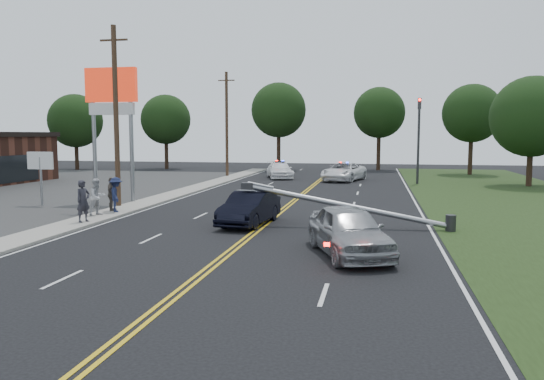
% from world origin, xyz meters
% --- Properties ---
extents(ground, '(120.00, 120.00, 0.00)m').
position_xyz_m(ground, '(0.00, 0.00, 0.00)').
color(ground, black).
rests_on(ground, ground).
extents(sidewalk, '(1.80, 70.00, 0.12)m').
position_xyz_m(sidewalk, '(-8.40, 10.00, 0.06)').
color(sidewalk, gray).
rests_on(sidewalk, ground).
extents(centerline_yellow, '(0.36, 80.00, 0.00)m').
position_xyz_m(centerline_yellow, '(0.00, 10.00, 0.01)').
color(centerline_yellow, gold).
rests_on(centerline_yellow, ground).
extents(pylon_sign, '(3.20, 0.35, 8.00)m').
position_xyz_m(pylon_sign, '(-10.50, 14.00, 6.00)').
color(pylon_sign, gray).
rests_on(pylon_sign, ground).
extents(small_sign, '(1.60, 0.14, 3.10)m').
position_xyz_m(small_sign, '(-14.00, 12.00, 2.33)').
color(small_sign, gray).
rests_on(small_sign, ground).
extents(traffic_signal, '(0.28, 0.41, 7.05)m').
position_xyz_m(traffic_signal, '(8.30, 30.00, 4.21)').
color(traffic_signal, '#2D2D30').
rests_on(traffic_signal, ground).
extents(fallen_streetlight, '(9.36, 0.44, 1.91)m').
position_xyz_m(fallen_streetlight, '(4.19, 8.00, 0.92)').
color(fallen_streetlight, '#2D2D30').
rests_on(fallen_streetlight, ground).
extents(utility_pole_mid, '(1.60, 0.28, 10.00)m').
position_xyz_m(utility_pole_mid, '(-9.20, 12.00, 5.08)').
color(utility_pole_mid, '#382619').
rests_on(utility_pole_mid, ground).
extents(utility_pole_far, '(1.60, 0.28, 10.00)m').
position_xyz_m(utility_pole_far, '(-9.20, 34.00, 5.08)').
color(utility_pole_far, '#382619').
rests_on(utility_pole_far, ground).
extents(tree_4, '(6.15, 6.15, 8.74)m').
position_xyz_m(tree_4, '(-29.35, 40.90, 5.65)').
color(tree_4, black).
rests_on(tree_4, ground).
extents(tree_5, '(5.86, 5.86, 8.79)m').
position_xyz_m(tree_5, '(-19.70, 44.42, 5.85)').
color(tree_5, black).
rests_on(tree_5, ground).
extents(tree_6, '(6.29, 6.29, 10.02)m').
position_xyz_m(tree_6, '(-6.21, 45.17, 6.86)').
color(tree_6, black).
rests_on(tree_6, ground).
extents(tree_7, '(5.81, 5.81, 9.48)m').
position_xyz_m(tree_7, '(5.14, 46.96, 6.56)').
color(tree_7, black).
rests_on(tree_7, ground).
extents(tree_8, '(5.91, 5.91, 9.18)m').
position_xyz_m(tree_8, '(14.34, 41.79, 6.21)').
color(tree_8, black).
rests_on(tree_8, ground).
extents(tree_9, '(6.33, 6.33, 8.65)m').
position_xyz_m(tree_9, '(16.83, 29.74, 5.47)').
color(tree_9, black).
rests_on(tree_9, ground).
extents(crashed_sedan, '(2.11, 4.74, 1.51)m').
position_xyz_m(crashed_sedan, '(-0.68, 8.00, 0.76)').
color(crashed_sedan, black).
rests_on(crashed_sedan, ground).
extents(waiting_sedan, '(3.60, 5.37, 1.70)m').
position_xyz_m(waiting_sedan, '(4.08, 2.65, 0.85)').
color(waiting_sedan, '#95979D').
rests_on(waiting_sedan, ground).
extents(emergency_a, '(4.16, 6.32, 1.61)m').
position_xyz_m(emergency_a, '(2.12, 31.83, 0.81)').
color(emergency_a, white).
rests_on(emergency_a, ground).
extents(emergency_b, '(3.59, 5.59, 1.51)m').
position_xyz_m(emergency_b, '(-3.95, 33.55, 0.75)').
color(emergency_b, white).
rests_on(emergency_b, ground).
extents(bystander_a, '(0.68, 0.82, 1.92)m').
position_xyz_m(bystander_a, '(-8.10, 6.52, 1.08)').
color(bystander_a, '#28272F').
rests_on(bystander_a, sidewalk).
extents(bystander_b, '(1.00, 1.09, 1.82)m').
position_xyz_m(bystander_b, '(-8.53, 8.54, 1.03)').
color(bystander_b, '#B4B4B9').
rests_on(bystander_b, sidewalk).
extents(bystander_c, '(1.15, 1.34, 1.80)m').
position_xyz_m(bystander_c, '(-8.15, 9.72, 1.02)').
color(bystander_c, '#1B2244').
rests_on(bystander_c, sidewalk).
extents(bystander_d, '(0.65, 1.10, 1.76)m').
position_xyz_m(bystander_d, '(-8.57, 10.03, 1.00)').
color(bystander_d, '#595047').
rests_on(bystander_d, sidewalk).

